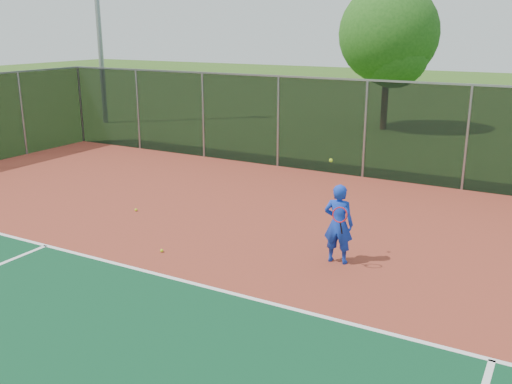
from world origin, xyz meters
The scene contains 6 objects.
court_apron centered at (0.00, 2.00, 0.01)m, with size 30.00×20.00×0.02m, color #943825.
fence_back centered at (0.00, 12.00, 1.56)m, with size 30.00×0.06×3.03m.
tennis_player centered at (-1.22, 5.25, 0.83)m, with size 0.62×0.63×2.08m.
practice_ball_0 centered at (-6.91, 5.82, 0.06)m, with size 0.07×0.07×0.07m, color #BCDD19.
practice_ball_2 centered at (-4.61, 3.94, 0.06)m, with size 0.07×0.07×0.07m, color #BCDD19.
tree_back_left centered at (-4.97, 20.81, 4.07)m, with size 4.41×4.41×6.48m.
Camera 1 is at (2.52, -4.79, 4.55)m, focal length 40.00 mm.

